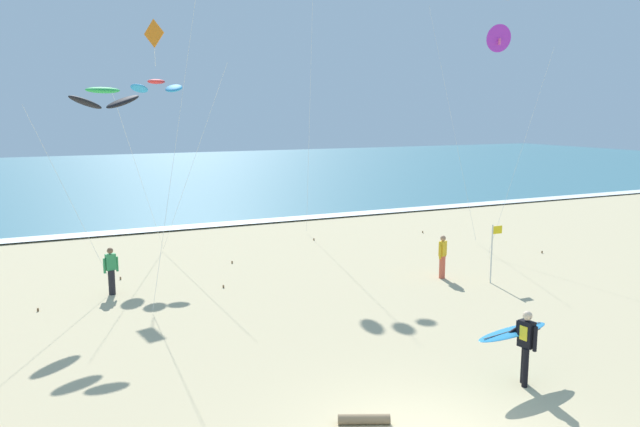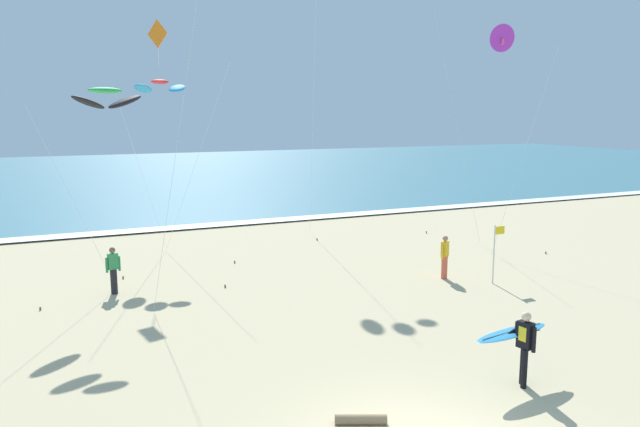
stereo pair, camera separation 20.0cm
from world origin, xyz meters
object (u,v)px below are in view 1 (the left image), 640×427
object	(u,v)px
surfer_lead	(520,338)
kite_arc_scarlet_mid	(156,86)
kite_delta_violet_extra	(498,40)
lifeguard_flag	(493,248)
kite_arc_emerald_close	(103,98)
bystander_yellow_top	(442,256)
bystander_green_top	(111,271)
driftwood_log	(364,419)
kite_diamond_amber_low	(157,43)

from	to	relation	value
surfer_lead	kite_arc_scarlet_mid	distance (m)	18.48
surfer_lead	kite_arc_scarlet_mid	size ratio (longest dim) A/B	0.30
kite_delta_violet_extra	lifeguard_flag	size ratio (longest dim) A/B	4.49
surfer_lead	kite_arc_emerald_close	distance (m)	14.55
bystander_yellow_top	kite_arc_emerald_close	bearing A→B (deg)	162.86
bystander_green_top	bystander_yellow_top	bearing A→B (deg)	-14.96
kite_arc_emerald_close	bystander_yellow_top	distance (m)	12.87
surfer_lead	driftwood_log	bearing A→B (deg)	-177.22
kite_diamond_amber_low	kite_delta_violet_extra	world-z (taller)	kite_diamond_amber_low
kite_arc_scarlet_mid	driftwood_log	bearing A→B (deg)	-88.17
bystander_yellow_top	driftwood_log	xyz separation A→B (m)	(-7.79, -8.14, -0.71)
kite_arc_scarlet_mid	kite_delta_violet_extra	xyz separation A→B (m)	(12.13, -6.98, 1.77)
kite_diamond_amber_low	driftwood_log	bearing A→B (deg)	-88.18
kite_arc_emerald_close	bystander_green_top	bearing A→B (deg)	-103.07
bystander_yellow_top	bystander_green_top	bearing A→B (deg)	165.04
kite_delta_violet_extra	lifeguard_flag	world-z (taller)	kite_delta_violet_extra
kite_delta_violet_extra	bystander_yellow_top	distance (m)	9.08
lifeguard_flag	driftwood_log	size ratio (longest dim) A/B	2.07
surfer_lead	bystander_green_top	world-z (taller)	surfer_lead
kite_diamond_amber_low	kite_delta_violet_extra	xyz separation A→B (m)	(12.11, -6.56, 0.04)
surfer_lead	driftwood_log	distance (m)	4.17
bystander_green_top	bystander_yellow_top	xyz separation A→B (m)	(11.16, -2.98, 0.00)
kite_arc_emerald_close	bystander_yellow_top	size ratio (longest dim) A/B	4.27
kite_delta_violet_extra	bystander_green_top	xyz separation A→B (m)	(-14.96, 1.04, -8.02)
kite_arc_emerald_close	driftwood_log	world-z (taller)	kite_arc_emerald_close
kite_arc_scarlet_mid	bystander_yellow_top	xyz separation A→B (m)	(8.33, -8.92, -6.25)
kite_delta_violet_extra	bystander_green_top	bearing A→B (deg)	176.02
kite_delta_violet_extra	kite_diamond_amber_low	bearing A→B (deg)	151.55
kite_diamond_amber_low	kite_delta_violet_extra	bearing A→B (deg)	-28.45
lifeguard_flag	driftwood_log	xyz separation A→B (m)	(-9.03, -6.90, -1.17)
bystander_yellow_top	driftwood_log	bearing A→B (deg)	-133.75
kite_arc_emerald_close	driftwood_log	bearing A→B (deg)	-74.17
lifeguard_flag	bystander_green_top	bearing A→B (deg)	161.21
kite_diamond_amber_low	bystander_yellow_top	world-z (taller)	kite_diamond_amber_low
kite_arc_scarlet_mid	kite_arc_emerald_close	bearing A→B (deg)	-116.36
kite_diamond_amber_low	kite_arc_emerald_close	xyz separation A→B (m)	(-2.74, -5.09, -2.36)
kite_arc_emerald_close	driftwood_log	distance (m)	13.57
surfer_lead	kite_arc_emerald_close	xyz separation A→B (m)	(-7.33, 11.35, 5.39)
kite_arc_scarlet_mid	kite_diamond_amber_low	distance (m)	1.78
kite_arc_scarlet_mid	bystander_green_top	distance (m)	9.07
kite_arc_scarlet_mid	driftwood_log	world-z (taller)	kite_arc_scarlet_mid
surfer_lead	kite_delta_violet_extra	xyz separation A→B (m)	(7.53, 9.88, 7.79)
bystander_green_top	lifeguard_flag	bearing A→B (deg)	-18.79
surfer_lead	kite_arc_emerald_close	bearing A→B (deg)	122.84
kite_arc_emerald_close	kite_delta_violet_extra	bearing A→B (deg)	-5.65
kite_arc_emerald_close	kite_diamond_amber_low	bearing A→B (deg)	61.67
kite_arc_emerald_close	kite_delta_violet_extra	world-z (taller)	kite_delta_violet_extra
kite_arc_emerald_close	kite_arc_scarlet_mid	bearing A→B (deg)	63.64
kite_diamond_amber_low	driftwood_log	distance (m)	18.78
kite_arc_emerald_close	bystander_green_top	distance (m)	5.64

